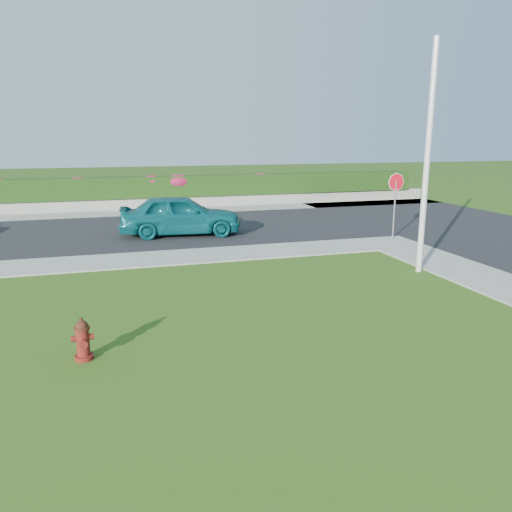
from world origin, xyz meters
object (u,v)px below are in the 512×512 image
object	(u,v)px
fire_hydrant	(83,340)
stop_sign	(396,190)
sedan_teal	(181,215)
utility_pole	(427,160)

from	to	relation	value
fire_hydrant	stop_sign	world-z (taller)	stop_sign
sedan_teal	utility_pole	distance (m)	9.47
fire_hydrant	utility_pole	distance (m)	9.96
fire_hydrant	utility_pole	size ratio (longest dim) A/B	0.12
stop_sign	fire_hydrant	bearing A→B (deg)	-124.52
sedan_teal	stop_sign	world-z (taller)	stop_sign
sedan_teal	utility_pole	world-z (taller)	utility_pole
sedan_teal	utility_pole	xyz separation A→B (m)	(5.75, -7.16, 2.31)
sedan_teal	stop_sign	distance (m)	8.13
sedan_teal	utility_pole	bearing A→B (deg)	-135.14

